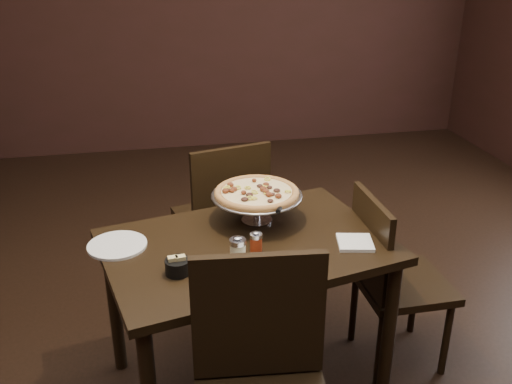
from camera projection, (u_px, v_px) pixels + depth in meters
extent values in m
cube|color=black|center=(167.00, 2.00, 5.22)|extent=(6.00, 0.02, 2.80)
cube|color=black|center=(247.00, 247.00, 2.42)|extent=(1.32, 1.02, 0.04)
cylinder|color=black|center=(389.00, 331.00, 2.48)|extent=(0.06, 0.06, 0.70)
cylinder|color=black|center=(115.00, 306.00, 2.65)|extent=(0.06, 0.06, 0.70)
cylinder|color=black|center=(314.00, 259.00, 3.04)|extent=(0.06, 0.06, 0.70)
cylinder|color=silver|center=(257.00, 220.00, 2.60)|extent=(0.14, 0.14, 0.01)
cylinder|color=silver|center=(257.00, 208.00, 2.58)|extent=(0.03, 0.03, 0.11)
cylinder|color=silver|center=(257.00, 197.00, 2.55)|extent=(0.10, 0.10, 0.01)
cylinder|color=#AAAAB0|center=(257.00, 195.00, 2.55)|extent=(0.40, 0.40, 0.01)
torus|color=#AAAAB0|center=(257.00, 195.00, 2.55)|extent=(0.41, 0.41, 0.01)
cylinder|color=#9E5A2F|center=(257.00, 193.00, 2.55)|extent=(0.37, 0.37, 0.01)
torus|color=#9E5A2F|center=(257.00, 193.00, 2.54)|extent=(0.38, 0.38, 0.03)
cylinder|color=tan|center=(257.00, 192.00, 2.54)|extent=(0.32, 0.32, 0.01)
cylinder|color=beige|center=(238.00, 253.00, 2.25)|extent=(0.06, 0.06, 0.08)
cylinder|color=silver|center=(238.00, 242.00, 2.23)|extent=(0.07, 0.07, 0.02)
ellipsoid|color=silver|center=(238.00, 238.00, 2.22)|extent=(0.04, 0.04, 0.01)
cylinder|color=maroon|center=(256.00, 244.00, 2.33)|extent=(0.05, 0.05, 0.07)
cylinder|color=silver|center=(256.00, 236.00, 2.31)|extent=(0.05, 0.05, 0.02)
ellipsoid|color=silver|center=(256.00, 233.00, 2.31)|extent=(0.03, 0.03, 0.01)
cylinder|color=black|center=(178.00, 267.00, 2.18)|extent=(0.10, 0.10, 0.06)
cube|color=#D3BC7A|center=(173.00, 264.00, 2.17)|extent=(0.04, 0.03, 0.06)
cube|color=#D3BC7A|center=(181.00, 263.00, 2.17)|extent=(0.04, 0.03, 0.06)
cube|color=white|center=(355.00, 243.00, 2.39)|extent=(0.17, 0.17, 0.02)
cylinder|color=white|center=(117.00, 245.00, 2.38)|extent=(0.25, 0.25, 0.01)
cylinder|color=white|center=(273.00, 279.00, 2.14)|extent=(0.24, 0.24, 0.01)
cone|color=silver|center=(281.00, 207.00, 2.43)|extent=(0.16, 0.16, 0.00)
cylinder|color=black|center=(281.00, 206.00, 2.43)|extent=(0.08, 0.13, 0.03)
cube|color=black|center=(219.00, 218.00, 3.26)|extent=(0.53, 0.53, 0.04)
cube|color=black|center=(232.00, 189.00, 2.99)|extent=(0.44, 0.13, 0.46)
cylinder|color=black|center=(236.00, 235.00, 3.57)|extent=(0.04, 0.04, 0.43)
cylinder|color=black|center=(182.00, 247.00, 3.44)|extent=(0.04, 0.04, 0.43)
cylinder|color=black|center=(260.00, 262.00, 3.28)|extent=(0.04, 0.04, 0.43)
cylinder|color=black|center=(202.00, 276.00, 3.14)|extent=(0.04, 0.04, 0.43)
cube|color=black|center=(259.00, 316.00, 1.93)|extent=(0.46, 0.08, 0.48)
cube|color=black|center=(403.00, 284.00, 2.70)|extent=(0.41, 0.41, 0.04)
cube|color=black|center=(370.00, 243.00, 2.56)|extent=(0.03, 0.41, 0.43)
cylinder|color=black|center=(446.00, 339.00, 2.67)|extent=(0.04, 0.04, 0.40)
cylinder|color=black|center=(414.00, 299.00, 2.96)|extent=(0.04, 0.04, 0.40)
cylinder|color=black|center=(380.00, 348.00, 2.60)|extent=(0.04, 0.04, 0.40)
cylinder|color=black|center=(354.00, 307.00, 2.90)|extent=(0.04, 0.04, 0.40)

